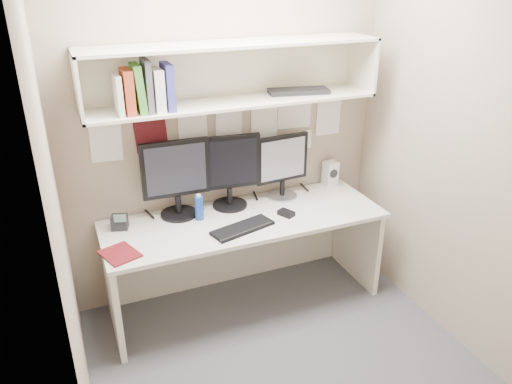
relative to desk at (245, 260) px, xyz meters
name	(u,v)px	position (x,y,z in m)	size (l,w,h in m)	color
floor	(281,356)	(0.00, -0.65, -0.37)	(2.40, 2.00, 0.01)	#48484D
wall_back	(226,127)	(0.00, 0.35, 0.93)	(2.40, 0.02, 2.60)	gray
wall_front	(396,267)	(0.00, -1.65, 0.93)	(2.40, 0.02, 2.60)	gray
wall_left	(57,213)	(-1.20, -0.65, 0.93)	(0.02, 2.00, 2.60)	gray
wall_right	(454,148)	(1.20, -0.65, 0.93)	(0.02, 2.00, 2.60)	gray
desk	(245,260)	(0.00, 0.00, 0.00)	(2.00, 0.70, 0.73)	beige
overhead_hutch	(231,72)	(0.00, 0.21, 1.35)	(2.00, 0.38, 0.40)	silver
pinned_papers	(227,134)	(0.00, 0.34, 0.88)	(1.92, 0.01, 0.48)	white
monitor_left	(176,177)	(-0.42, 0.22, 0.66)	(0.48, 0.26, 0.56)	black
monitor_center	(229,169)	(-0.03, 0.22, 0.65)	(0.47, 0.26, 0.55)	black
monitor_right	(282,164)	(0.40, 0.22, 0.63)	(0.43, 0.23, 0.49)	#A5A5AA
keyboard	(243,228)	(-0.08, -0.17, 0.37)	(0.44, 0.16, 0.02)	black
mouse	(286,213)	(0.29, -0.09, 0.38)	(0.07, 0.11, 0.03)	black
speaker	(330,174)	(0.85, 0.26, 0.47)	(0.11, 0.11, 0.20)	silver
blue_bottle	(199,208)	(-0.30, 0.09, 0.45)	(0.06, 0.06, 0.19)	#153A94
maroon_notebook	(120,254)	(-0.90, -0.18, 0.37)	(0.19, 0.24, 0.01)	#5F1016
desk_phone	(120,222)	(-0.85, 0.16, 0.41)	(0.13, 0.12, 0.13)	black
book_stack	(145,89)	(-0.60, 0.11, 1.31)	(0.35, 0.20, 0.32)	silver
hutch_tray	(299,91)	(0.49, 0.18, 1.19)	(0.43, 0.16, 0.03)	black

